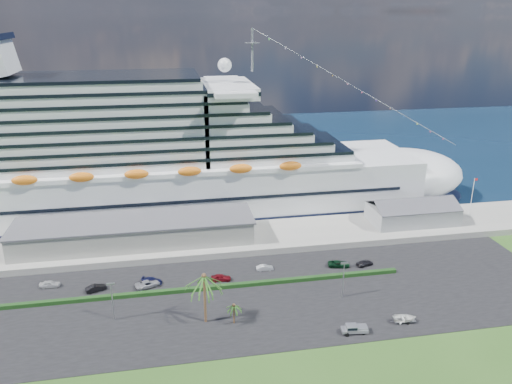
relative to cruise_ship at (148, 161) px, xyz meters
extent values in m
plane|color=#2A4F1A|center=(21.53, -64.00, -16.69)|extent=(420.00, 420.00, 0.00)
cube|color=black|center=(21.53, -53.00, -16.63)|extent=(140.00, 38.00, 0.12)
cube|color=gray|center=(21.53, -24.00, -15.79)|extent=(240.00, 20.00, 1.80)
cube|color=black|center=(21.53, 66.00, -16.68)|extent=(420.00, 160.00, 0.02)
cube|color=silver|center=(1.53, 0.00, -8.69)|extent=(160.00, 30.00, 16.00)
ellipsoid|color=silver|center=(81.53, 0.00, -8.69)|extent=(40.00, 30.00, 16.00)
cube|color=black|center=(1.53, 0.00, -15.49)|extent=(164.00, 30.60, 2.40)
cube|color=silver|center=(-10.47, 0.00, 12.91)|extent=(128.00, 26.00, 24.80)
cube|color=silver|center=(24.33, 0.00, 20.71)|extent=(14.00, 38.00, 3.20)
cylinder|color=gray|center=(31.53, 0.00, 31.31)|extent=(0.70, 0.70, 12.00)
ellipsoid|color=orange|center=(-2.47, -15.80, 1.11)|extent=(90.00, 2.40, 2.60)
ellipsoid|color=orange|center=(-2.47, 15.80, 1.11)|extent=(90.00, 2.40, 2.60)
cube|color=black|center=(1.53, 0.00, -7.89)|extent=(144.00, 30.40, 0.90)
cube|color=gray|center=(-3.47, -24.00, -11.89)|extent=(60.00, 14.00, 6.00)
cube|color=#4C4C54|center=(-3.47, -24.00, -8.79)|extent=(61.00, 15.00, 0.40)
cube|color=gray|center=(73.53, -24.00, -12.49)|extent=(24.00, 12.00, 4.80)
cube|color=#4C4C54|center=(73.53, -27.00, -8.89)|extent=(24.00, 6.31, 2.74)
cube|color=#4C4C54|center=(73.53, -21.00, -8.89)|extent=(24.00, 6.31, 2.74)
cylinder|color=silver|center=(91.53, -24.00, -8.89)|extent=(0.16, 0.16, 12.00)
cube|color=red|center=(92.03, -24.00, -3.29)|extent=(1.00, 0.04, 0.70)
cube|color=black|center=(13.53, -48.00, -16.12)|extent=(88.00, 1.10, 0.90)
cylinder|color=gray|center=(-6.47, -56.00, -12.57)|extent=(0.24, 0.24, 8.00)
cube|color=gray|center=(-6.47, -56.00, -8.47)|extent=(1.60, 0.35, 0.35)
cylinder|color=gray|center=(41.53, -56.00, -12.57)|extent=(0.24, 0.24, 8.00)
cube|color=gray|center=(41.53, -56.00, -8.47)|extent=(1.60, 0.35, 0.35)
cylinder|color=#47301E|center=(11.53, -60.00, -11.44)|extent=(0.54, 0.54, 10.50)
sphere|color=#47301E|center=(11.53, -60.00, -6.19)|extent=(0.98, 0.98, 0.98)
cylinder|color=#47301E|center=(17.03, -61.50, -14.59)|extent=(0.35, 0.35, 4.20)
sphere|color=#47301E|center=(17.03, -61.50, -12.49)|extent=(0.73, 0.73, 0.73)
imported|color=silver|center=(-21.78, -40.53, -15.82)|extent=(4.50, 1.98, 1.51)
imported|color=black|center=(-11.40, -44.08, -15.83)|extent=(4.77, 3.20, 1.49)
imported|color=#9E9FA7|center=(-0.11, -44.36, -15.80)|extent=(6.09, 4.36, 1.54)
imported|color=#11153D|center=(0.76, -42.89, -15.90)|extent=(5.04, 3.38, 1.36)
imported|color=maroon|center=(16.35, -44.56, -15.79)|extent=(4.74, 2.30, 1.56)
imported|color=silver|center=(27.25, -41.57, -15.91)|extent=(4.02, 1.42, 1.32)
imported|color=black|center=(45.23, -42.98, -15.85)|extent=(5.64, 3.48, 1.46)
imported|color=black|center=(51.63, -43.56, -15.92)|extent=(4.88, 3.11, 1.32)
cylinder|color=black|center=(37.61, -69.76, -16.20)|extent=(0.78, 0.35, 0.75)
cylinder|color=black|center=(37.61, -67.98, -16.20)|extent=(0.78, 0.35, 0.75)
cylinder|color=black|center=(40.89, -69.76, -16.20)|extent=(0.78, 0.35, 0.75)
cylinder|color=black|center=(40.89, -67.98, -16.20)|extent=(0.78, 0.35, 0.75)
cube|color=#A5A7AD|center=(39.39, -68.87, -15.87)|extent=(5.25, 2.46, 0.66)
cube|color=#A5A7AD|center=(40.75, -68.87, -15.50)|extent=(2.45, 2.08, 0.52)
cube|color=#A5A7AD|center=(38.73, -68.87, -15.22)|extent=(2.26, 2.01, 0.89)
cube|color=black|center=(38.73, -68.87, -15.12)|extent=(2.08, 2.04, 0.52)
cube|color=#A5A7AD|center=(37.23, -68.87, -15.68)|extent=(1.05, 1.87, 0.33)
cube|color=gray|center=(50.44, -67.39, -16.06)|extent=(4.41, 1.95, 0.11)
cylinder|color=gray|center=(48.48, -67.39, -16.06)|extent=(2.05, 0.25, 0.07)
cylinder|color=black|center=(50.81, -68.23, -16.28)|extent=(0.61, 0.26, 0.60)
cylinder|color=black|center=(50.81, -66.55, -16.28)|extent=(0.61, 0.26, 0.60)
imported|color=silver|center=(50.44, -67.39, -15.52)|extent=(5.00, 3.77, 0.98)
camera|label=1|loc=(6.29, -145.19, 41.71)|focal=35.00mm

